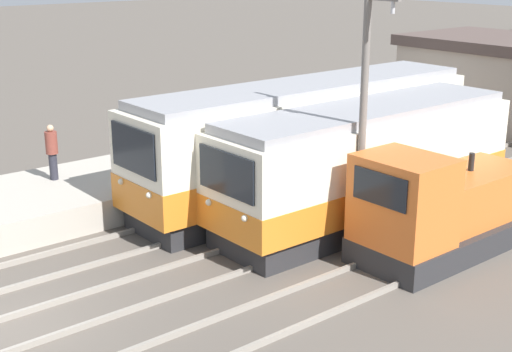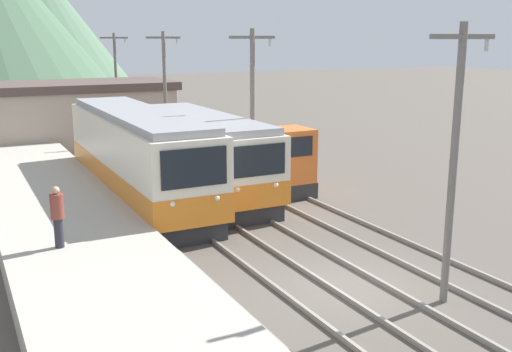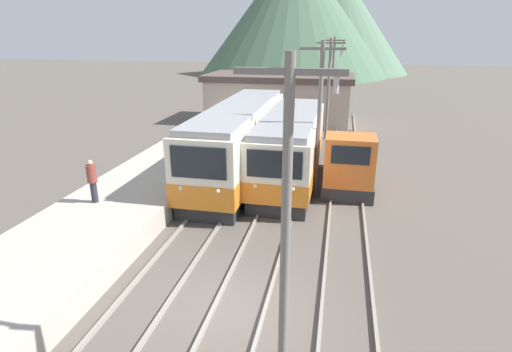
% 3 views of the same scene
% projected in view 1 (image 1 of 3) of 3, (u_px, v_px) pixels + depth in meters
% --- Properties ---
extents(ground_plane, '(200.00, 200.00, 0.00)m').
position_uv_depth(ground_plane, '(4.00, 333.00, 15.36)').
color(ground_plane, '#564F47').
extents(track_center, '(1.54, 60.00, 0.14)m').
position_uv_depth(track_center, '(7.00, 334.00, 15.19)').
color(track_center, gray).
rests_on(track_center, ground).
extents(commuter_train_left, '(2.84, 13.13, 3.87)m').
position_uv_depth(commuter_train_left, '(307.00, 144.00, 23.60)').
color(commuter_train_left, '#28282B').
rests_on(commuter_train_left, ground).
extents(commuter_train_center, '(2.84, 10.62, 3.56)m').
position_uv_depth(commuter_train_center, '(366.00, 168.00, 21.45)').
color(commuter_train_center, '#28282B').
rests_on(commuter_train_center, ground).
extents(shunting_locomotive, '(2.40, 5.73, 3.00)m').
position_uv_depth(shunting_locomotive, '(441.00, 211.00, 19.19)').
color(shunting_locomotive, '#28282B').
rests_on(shunting_locomotive, ground).
extents(catenary_mast_mid, '(2.00, 0.20, 7.14)m').
position_uv_depth(catenary_mast_mid, '(363.00, 112.00, 18.53)').
color(catenary_mast_mid, slate).
rests_on(catenary_mast_mid, ground).
extents(person_on_platform, '(0.38, 0.38, 1.80)m').
position_uv_depth(person_on_platform, '(52.00, 150.00, 22.56)').
color(person_on_platform, '#282833').
rests_on(person_on_platform, platform_left).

